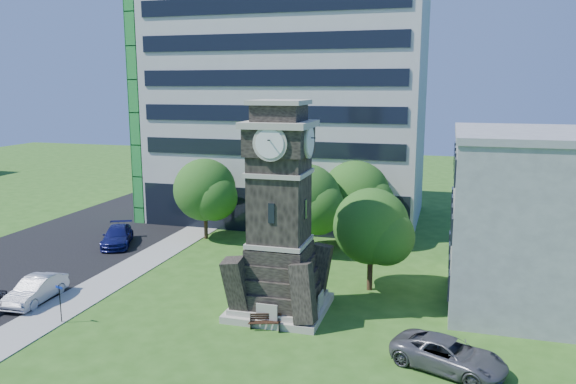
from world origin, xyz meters
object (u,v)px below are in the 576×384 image
(clock_tower, at_px, (280,223))
(park_bench, at_px, (265,321))
(car_street_mid, at_px, (36,290))
(street_sign, at_px, (60,299))
(car_east_lot, at_px, (449,355))
(car_street_north, at_px, (117,236))

(clock_tower, relative_size, park_bench, 7.17)
(clock_tower, height_order, car_street_mid, clock_tower)
(clock_tower, xyz_separation_m, street_sign, (-11.18, -5.02, -3.90))
(car_street_mid, relative_size, car_east_lot, 0.87)
(park_bench, height_order, street_sign, street_sign)
(car_east_lot, bearing_deg, car_street_mid, 107.37)
(car_east_lot, bearing_deg, park_bench, 100.75)
(car_street_north, distance_m, park_bench, 20.72)
(car_street_mid, distance_m, car_street_north, 12.38)
(car_street_north, bearing_deg, car_east_lot, -52.24)
(park_bench, xyz_separation_m, street_sign, (-11.17, -2.34, 0.92))
(car_street_mid, bearing_deg, car_street_north, 95.09)
(car_street_mid, distance_m, street_sign, 4.19)
(clock_tower, xyz_separation_m, car_east_lot, (9.55, -4.46, -4.55))
(car_street_mid, distance_m, car_east_lot, 24.29)
(car_street_north, xyz_separation_m, street_sign, (5.68, -14.40, 0.61))
(clock_tower, height_order, car_east_lot, clock_tower)
(car_east_lot, bearing_deg, street_sign, 112.83)
(car_street_north, bearing_deg, park_bench, -60.18)
(car_street_mid, bearing_deg, clock_tower, 5.73)
(street_sign, bearing_deg, clock_tower, 37.49)
(clock_tower, xyz_separation_m, car_street_north, (-16.87, 9.38, -4.51))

